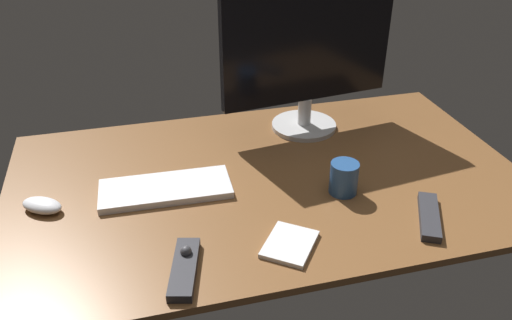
# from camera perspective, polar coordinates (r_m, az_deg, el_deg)

# --- Properties ---
(desk) EXTENTS (1.40, 0.84, 0.02)m
(desk) POSITION_cam_1_polar(r_m,az_deg,el_deg) (1.44, 1.33, -2.23)
(desk) COLOR brown
(desk) RESTS_ON ground
(monitor) EXTENTS (0.54, 0.21, 0.45)m
(monitor) POSITION_cam_1_polar(r_m,az_deg,el_deg) (1.60, 5.65, 11.39)
(monitor) COLOR silver
(monitor) RESTS_ON desk
(keyboard) EXTENTS (0.35, 0.15, 0.02)m
(keyboard) POSITION_cam_1_polar(r_m,az_deg,el_deg) (1.39, -9.86, -3.04)
(keyboard) COLOR white
(keyboard) RESTS_ON desk
(computer_mouse) EXTENTS (0.12, 0.11, 0.03)m
(computer_mouse) POSITION_cam_1_polar(r_m,az_deg,el_deg) (1.40, -22.33, -4.61)
(computer_mouse) COLOR silver
(computer_mouse) RESTS_ON desk
(media_remote) EXTENTS (0.09, 0.19, 0.04)m
(media_remote) POSITION_cam_1_polar(r_m,az_deg,el_deg) (1.14, -7.82, -11.52)
(media_remote) COLOR #2D2D33
(media_remote) RESTS_ON desk
(tv_remote) EXTENTS (0.12, 0.18, 0.02)m
(tv_remote) POSITION_cam_1_polar(r_m,az_deg,el_deg) (1.34, 18.39, -5.86)
(tv_remote) COLOR #2D2D33
(tv_remote) RESTS_ON desk
(coffee_mug) EXTENTS (0.07, 0.07, 0.09)m
(coffee_mug) POSITION_cam_1_polar(r_m,az_deg,el_deg) (1.37, 9.57, -1.95)
(coffee_mug) COLOR #28518C
(coffee_mug) RESTS_ON desk
(notepad) EXTENTS (0.16, 0.17, 0.01)m
(notepad) POSITION_cam_1_polar(r_m,az_deg,el_deg) (1.20, 3.70, -9.16)
(notepad) COLOR white
(notepad) RESTS_ON desk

